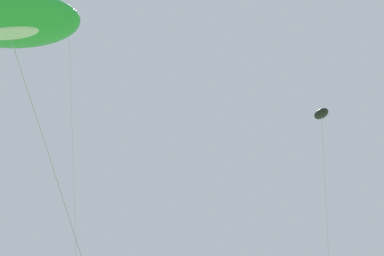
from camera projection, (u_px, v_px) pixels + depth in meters
The scene contains 2 objects.
big_show_kite at pixel (2, 23), 14.80m from camera, with size 12.23×10.55×11.71m.
small_kite_diamond_red at pixel (321, 115), 20.98m from camera, with size 2.00×1.34×11.04m.
Camera 1 is at (-9.00, -3.83, 1.89)m, focal length 38.66 mm.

